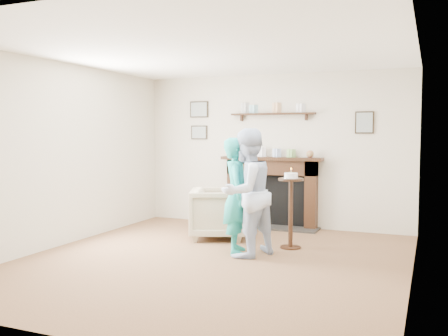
{
  "coord_description": "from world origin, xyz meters",
  "views": [
    {
      "loc": [
        2.41,
        -5.4,
        1.54
      ],
      "look_at": [
        -0.22,
        0.9,
        1.06
      ],
      "focal_mm": 40.0,
      "sensor_mm": 36.0,
      "label": 1
    }
  ],
  "objects": [
    {
      "name": "ground",
      "position": [
        0.0,
        0.0,
        0.0
      ],
      "size": [
        5.0,
        5.0,
        0.0
      ],
      "primitive_type": "plane",
      "color": "brown",
      "rests_on": "ground"
    },
    {
      "name": "room_shell",
      "position": [
        -0.0,
        0.69,
        1.62
      ],
      "size": [
        4.54,
        5.02,
        2.52
      ],
      "color": "beige",
      "rests_on": "ground"
    },
    {
      "name": "man",
      "position": [
        0.3,
        0.39,
        0.0
      ],
      "size": [
        0.87,
        0.96,
        1.6
      ],
      "primitive_type": "imported",
      "rotation": [
        0.0,
        0.0,
        -1.99
      ],
      "color": "#C9DAFB",
      "rests_on": "ground"
    },
    {
      "name": "woman",
      "position": [
        0.13,
        0.51,
        0.0
      ],
      "size": [
        0.52,
        0.63,
        1.48
      ],
      "primitive_type": "imported",
      "rotation": [
        0.0,
        0.0,
        1.94
      ],
      "color": "teal",
      "rests_on": "ground"
    },
    {
      "name": "pedestal_table",
      "position": [
        0.69,
        1.02,
        0.66
      ],
      "size": [
        0.34,
        0.34,
        1.08
      ],
      "color": "black",
      "rests_on": "ground"
    },
    {
      "name": "armchair",
      "position": [
        -0.45,
        1.25,
        0.0
      ],
      "size": [
        1.04,
        1.02,
        0.74
      ],
      "primitive_type": "imported",
      "rotation": [
        0.0,
        0.0,
        1.94
      ],
      "color": "#C2A990",
      "rests_on": "ground"
    }
  ]
}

